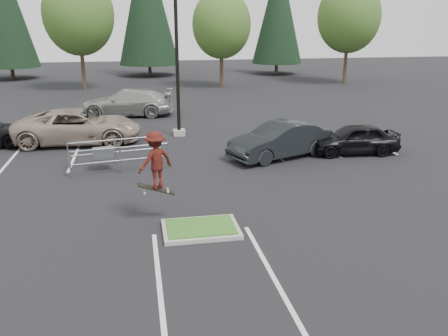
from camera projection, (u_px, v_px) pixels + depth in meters
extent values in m
plane|color=black|center=(201.00, 231.00, 13.76)|extent=(120.00, 120.00, 0.00)
cube|color=#A4A299|center=(201.00, 229.00, 13.74)|extent=(2.20, 1.60, 0.12)
cube|color=#396820|center=(201.00, 227.00, 13.72)|extent=(1.95, 1.35, 0.05)
cube|color=silver|center=(75.00, 155.00, 21.41)|extent=(0.12, 5.20, 0.01)
cube|color=silver|center=(12.00, 158.00, 20.94)|extent=(0.12, 5.20, 0.01)
cube|color=silver|center=(267.00, 146.00, 22.98)|extent=(0.12, 5.20, 0.01)
cube|color=silver|center=(320.00, 143.00, 23.45)|extent=(0.12, 5.20, 0.01)
cube|color=silver|center=(371.00, 141.00, 23.92)|extent=(0.12, 5.20, 0.01)
cube|color=silver|center=(160.00, 291.00, 10.71)|extent=(0.12, 6.00, 0.01)
cube|color=silver|center=(275.00, 280.00, 11.18)|extent=(0.12, 6.00, 0.01)
cube|color=#A4A299|center=(179.00, 133.00, 25.05)|extent=(0.60, 0.60, 0.30)
cylinder|color=black|center=(176.00, 38.00, 23.60)|extent=(0.18, 0.18, 10.00)
cylinder|color=#38281C|center=(83.00, 69.00, 40.79)|extent=(0.32, 0.32, 3.50)
ellipsoid|color=#316324|center=(78.00, 14.00, 39.44)|extent=(5.89, 5.89, 6.77)
sphere|color=#316324|center=(86.00, 24.00, 39.48)|extent=(3.68, 3.68, 3.68)
sphere|color=#316324|center=(73.00, 21.00, 39.89)|extent=(4.05, 4.05, 4.05)
cylinder|color=#38281C|center=(222.00, 70.00, 42.29)|extent=(0.32, 0.32, 3.04)
ellipsoid|color=#316324|center=(221.00, 24.00, 41.12)|extent=(5.12, 5.12, 5.89)
sphere|color=#316324|center=(229.00, 32.00, 41.13)|extent=(3.20, 3.20, 3.20)
sphere|color=#316324|center=(215.00, 30.00, 41.55)|extent=(3.52, 3.52, 3.52)
cylinder|color=#38281C|center=(345.00, 65.00, 44.80)|extent=(0.32, 0.32, 3.42)
ellipsoid|color=#316324|center=(349.00, 16.00, 43.47)|extent=(5.76, 5.76, 6.62)
sphere|color=#316324|center=(356.00, 25.00, 43.51)|extent=(3.60, 3.60, 3.60)
sphere|color=#316324|center=(342.00, 23.00, 43.92)|extent=(3.96, 3.96, 3.96)
cylinder|color=#38281C|center=(13.00, 73.00, 48.65)|extent=(0.36, 0.36, 1.20)
cone|color=black|center=(4.00, 6.00, 46.70)|extent=(5.72, 5.72, 11.80)
cylinder|color=#38281C|center=(150.00, 70.00, 51.56)|extent=(0.36, 0.36, 1.20)
cylinder|color=#38281C|center=(276.00, 68.00, 53.06)|extent=(0.36, 0.36, 1.20)
cone|color=black|center=(278.00, 10.00, 51.19)|extent=(5.50, 5.50, 11.30)
cylinder|color=gray|center=(70.00, 165.00, 18.15)|extent=(0.06, 0.06, 1.10)
cylinder|color=gray|center=(68.00, 156.00, 19.35)|extent=(0.06, 0.06, 1.10)
cylinder|color=gray|center=(121.00, 160.00, 18.78)|extent=(0.06, 0.06, 1.10)
cylinder|color=gray|center=(116.00, 151.00, 19.98)|extent=(0.06, 0.06, 1.10)
cylinder|color=gray|center=(168.00, 155.00, 19.42)|extent=(0.06, 0.06, 1.10)
cylinder|color=gray|center=(160.00, 147.00, 20.62)|extent=(0.06, 0.06, 1.10)
cylinder|color=gray|center=(121.00, 160.00, 18.79)|extent=(3.79, 0.71, 0.05)
cylinder|color=gray|center=(120.00, 148.00, 18.63)|extent=(3.79, 0.71, 0.05)
cylinder|color=gray|center=(116.00, 152.00, 19.99)|extent=(3.79, 0.71, 0.05)
cylinder|color=gray|center=(115.00, 140.00, 19.83)|extent=(3.79, 0.71, 0.05)
cube|color=gray|center=(103.00, 153.00, 19.15)|extent=(0.89, 0.63, 0.46)
cube|color=black|center=(156.00, 189.00, 14.18)|extent=(1.11, 0.42, 0.42)
cylinder|color=beige|center=(145.00, 193.00, 14.03)|extent=(0.07, 0.04, 0.07)
cylinder|color=beige|center=(144.00, 190.00, 14.25)|extent=(0.07, 0.04, 0.07)
cylinder|color=beige|center=(168.00, 192.00, 14.15)|extent=(0.07, 0.04, 0.07)
cylinder|color=beige|center=(168.00, 189.00, 14.37)|extent=(0.07, 0.04, 0.07)
imported|color=maroon|center=(155.00, 160.00, 13.91)|extent=(1.29, 1.13, 1.73)
imported|color=gray|center=(79.00, 126.00, 23.28)|extent=(6.21, 3.12, 1.69)
imported|color=black|center=(280.00, 140.00, 20.87)|extent=(5.02, 3.28, 1.56)
imported|color=black|center=(354.00, 139.00, 21.51)|extent=(4.14, 1.91, 1.38)
imported|color=#9D9D98|center=(128.00, 102.00, 30.00)|extent=(6.08, 3.17, 1.68)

